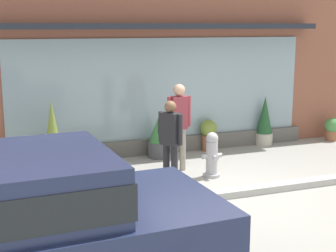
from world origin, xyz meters
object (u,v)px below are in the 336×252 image
(potted_plant_window_left, at_px, (158,138))
(potted_plant_doorstep, at_px, (97,153))
(fire_hydrant, at_px, (212,155))
(potted_plant_window_center, at_px, (332,128))
(parked_car_navy, at_px, (6,226))
(pedestrian_with_handbag, at_px, (178,121))
(potted_plant_low_front, at_px, (208,133))
(potted_plant_window_right, at_px, (53,138))
(potted_plant_by_entrance, at_px, (265,122))
(pedestrian_passerby, at_px, (170,137))

(potted_plant_window_left, relative_size, potted_plant_doorstep, 1.79)
(fire_hydrant, bearing_deg, potted_plant_window_center, 22.05)
(parked_car_navy, height_order, potted_plant_window_left, parked_car_navy)
(fire_hydrant, distance_m, potted_plant_doorstep, 2.41)
(fire_hydrant, xyz_separation_m, pedestrian_with_handbag, (-0.45, 0.60, 0.59))
(fire_hydrant, distance_m, pedestrian_with_handbag, 0.96)
(pedestrian_with_handbag, distance_m, potted_plant_low_front, 1.84)
(potted_plant_window_left, bearing_deg, potted_plant_low_front, 6.22)
(potted_plant_window_left, bearing_deg, potted_plant_window_right, -172.81)
(pedestrian_with_handbag, relative_size, potted_plant_low_front, 2.38)
(potted_plant_low_front, height_order, potted_plant_by_entrance, potted_plant_by_entrance)
(pedestrian_passerby, height_order, potted_plant_window_right, pedestrian_passerby)
(potted_plant_window_center, bearing_deg, fire_hydrant, -157.95)
(potted_plant_doorstep, bearing_deg, fire_hydrant, -39.04)
(potted_plant_low_front, bearing_deg, pedestrian_passerby, -129.77)
(pedestrian_with_handbag, bearing_deg, parked_car_navy, 51.18)
(pedestrian_with_handbag, height_order, potted_plant_window_center, pedestrian_with_handbag)
(potted_plant_window_right, bearing_deg, potted_plant_by_entrance, 5.40)
(pedestrian_passerby, bearing_deg, potted_plant_by_entrance, 92.78)
(potted_plant_doorstep, bearing_deg, potted_plant_low_front, 6.53)
(potted_plant_doorstep, bearing_deg, potted_plant_window_left, 6.81)
(fire_hydrant, bearing_deg, potted_plant_by_entrance, 39.17)
(potted_plant_window_center, distance_m, potted_plant_window_right, 6.94)
(fire_hydrant, distance_m, potted_plant_window_center, 4.48)
(pedestrian_with_handbag, bearing_deg, potted_plant_window_center, -165.09)
(parked_car_navy, xyz_separation_m, potted_plant_window_center, (8.03, 5.08, -0.60))
(potted_plant_by_entrance, bearing_deg, potted_plant_window_center, -5.95)
(pedestrian_with_handbag, relative_size, pedestrian_passerby, 1.11)
(pedestrian_with_handbag, xyz_separation_m, parked_car_navy, (-3.42, -4.00, -0.10))
(parked_car_navy, height_order, potted_plant_low_front, parked_car_navy)
(pedestrian_passerby, xyz_separation_m, potted_plant_window_left, (0.47, 1.95, -0.48))
(pedestrian_passerby, height_order, parked_car_navy, parked_car_navy)
(fire_hydrant, distance_m, parked_car_navy, 5.18)
(pedestrian_passerby, height_order, potted_plant_doorstep, pedestrian_passerby)
(parked_car_navy, distance_m, potted_plant_low_front, 7.02)
(potted_plant_window_right, distance_m, potted_plant_by_entrance, 5.10)
(fire_hydrant, relative_size, potted_plant_window_center, 1.51)
(potted_plant_doorstep, bearing_deg, potted_plant_window_center, 1.56)
(parked_car_navy, distance_m, potted_plant_window_right, 4.93)
(pedestrian_with_handbag, height_order, potted_plant_low_front, pedestrian_with_handbag)
(parked_car_navy, bearing_deg, potted_plant_window_left, 53.85)
(parked_car_navy, height_order, potted_plant_doorstep, parked_car_navy)
(potted_plant_window_center, distance_m, potted_plant_by_entrance, 1.88)
(fire_hydrant, xyz_separation_m, potted_plant_low_front, (0.79, 1.82, -0.00))
(potted_plant_window_center, xyz_separation_m, potted_plant_window_right, (-6.92, -0.29, 0.38))
(pedestrian_with_handbag, bearing_deg, potted_plant_by_entrance, -153.50)
(potted_plant_low_front, bearing_deg, parked_car_navy, -131.80)
(parked_car_navy, height_order, potted_plant_by_entrance, parked_car_navy)
(parked_car_navy, bearing_deg, fire_hydrant, 38.88)
(pedestrian_with_handbag, height_order, pedestrian_passerby, pedestrian_with_handbag)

